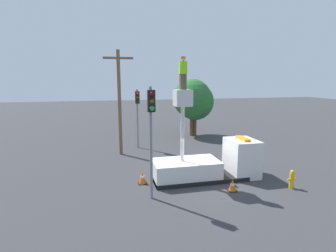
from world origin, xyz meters
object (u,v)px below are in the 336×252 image
(traffic_cone_curbside, at_px, (232,185))
(utility_pole, at_px, (119,99))
(traffic_cone_rear, at_px, (142,178))
(tree_right_bg, at_px, (192,98))
(worker, at_px, (183,73))
(tree_left_bg, at_px, (195,102))
(fire_hydrant, at_px, (292,179))
(traffic_light_pole, at_px, (151,121))
(bucket_truck, at_px, (209,164))
(traffic_light_across, at_px, (137,107))

(traffic_cone_curbside, xyz_separation_m, utility_pole, (-5.31, 8.25, 3.98))
(traffic_cone_rear, xyz_separation_m, tree_right_bg, (6.67, 11.53, 3.52))
(worker, bearing_deg, traffic_cone_rear, 177.94)
(traffic_cone_rear, height_order, tree_left_bg, tree_left_bg)
(traffic_cone_rear, xyz_separation_m, traffic_cone_curbside, (4.47, -2.06, -0.05))
(fire_hydrant, bearing_deg, utility_pole, 134.67)
(traffic_light_pole, relative_size, tree_left_bg, 1.01)
(worker, bearing_deg, tree_right_bg, 69.31)
(bucket_truck, relative_size, tree_right_bg, 1.07)
(traffic_light_across, relative_size, fire_hydrant, 4.88)
(bucket_truck, height_order, tree_left_bg, tree_left_bg)
(traffic_light_across, height_order, tree_left_bg, tree_left_bg)
(traffic_light_pole, xyz_separation_m, traffic_cone_curbside, (4.28, 0.02, -3.56))
(traffic_cone_rear, distance_m, utility_pole, 7.38)
(bucket_truck, relative_size, traffic_cone_rear, 8.57)
(fire_hydrant, relative_size, tree_left_bg, 0.19)
(tree_right_bg, bearing_deg, worker, -110.69)
(bucket_truck, relative_size, tree_left_bg, 1.15)
(tree_right_bg, bearing_deg, tree_left_bg, 9.21)
(worker, relative_size, tree_right_bg, 0.30)
(traffic_light_pole, relative_size, traffic_cone_rear, 7.47)
(traffic_cone_curbside, distance_m, utility_pole, 10.59)
(bucket_truck, xyz_separation_m, tree_left_bg, (3.14, 11.67, 2.62))
(traffic_light_pole, bearing_deg, traffic_cone_curbside, 0.30)
(fire_hydrant, height_order, tree_left_bg, tree_left_bg)
(traffic_cone_rear, xyz_separation_m, tree_left_bg, (7.06, 11.59, 3.17))
(fire_hydrant, relative_size, utility_pole, 0.13)
(traffic_light_across, relative_size, utility_pole, 0.63)
(worker, distance_m, traffic_cone_curbside, 6.51)
(utility_pole, bearing_deg, fire_hydrant, -45.33)
(worker, bearing_deg, traffic_light_across, 101.58)
(bucket_truck, distance_m, tree_left_bg, 12.37)
(traffic_cone_rear, xyz_separation_m, utility_pole, (-0.84, 6.19, 3.93))
(fire_hydrant, height_order, traffic_cone_rear, fire_hydrant)
(traffic_cone_curbside, height_order, tree_right_bg, tree_right_bg)
(bucket_truck, distance_m, worker, 5.46)
(fire_hydrant, relative_size, traffic_cone_rear, 1.39)
(traffic_light_across, bearing_deg, utility_pole, -134.28)
(traffic_light_across, bearing_deg, fire_hydrant, -55.47)
(traffic_light_pole, bearing_deg, utility_pole, 97.12)
(traffic_cone_rear, bearing_deg, traffic_light_across, 84.98)
(traffic_cone_curbside, bearing_deg, traffic_cone_rear, 155.24)
(bucket_truck, bearing_deg, fire_hydrant, -32.18)
(utility_pole, bearing_deg, traffic_light_pole, -82.88)
(traffic_cone_curbside, height_order, utility_pole, utility_pole)
(fire_hydrant, bearing_deg, tree_right_bg, 94.27)
(tree_left_bg, relative_size, tree_right_bg, 0.93)
(traffic_light_across, distance_m, tree_right_bg, 7.09)
(bucket_truck, bearing_deg, traffic_cone_rear, 178.80)
(worker, distance_m, traffic_cone_rear, 6.20)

